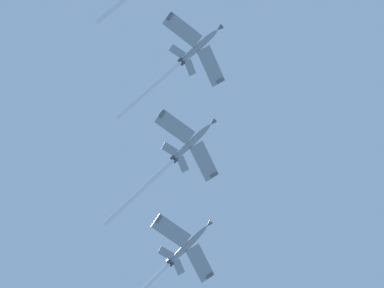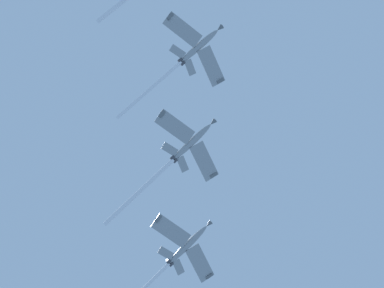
{
  "view_description": "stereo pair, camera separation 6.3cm",
  "coord_description": "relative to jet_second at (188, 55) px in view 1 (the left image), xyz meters",
  "views": [
    {
      "loc": [
        -21.0,
        12.7,
        1.63
      ],
      "look_at": [
        -3.02,
        40.76,
        109.57
      ],
      "focal_mm": 46.13,
      "sensor_mm": 36.0,
      "label": 1
    },
    {
      "loc": [
        -21.05,
        12.73,
        1.63
      ],
      "look_at": [
        -3.02,
        40.76,
        109.57
      ],
      "focal_mm": 46.13,
      "sensor_mm": 36.0,
      "label": 2
    }
  ],
  "objects": [
    {
      "name": "jet_second",
      "position": [
        0.0,
        0.0,
        0.0
      ],
      "size": [
        19.35,
        28.97,
        14.92
      ],
      "color": "gray"
    },
    {
      "name": "jet_fourth",
      "position": [
        21.01,
        39.36,
        -14.28
      ],
      "size": [
        19.36,
        33.51,
        16.5
      ],
      "color": "gray"
    },
    {
      "name": "jet_third",
      "position": [
        9.41,
        19.71,
        -8.32
      ],
      "size": [
        19.39,
        30.43,
        14.91
      ],
      "color": "gray"
    }
  ]
}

